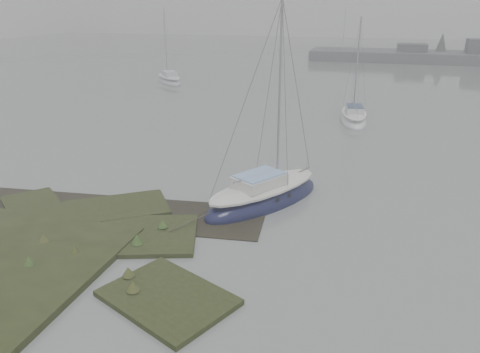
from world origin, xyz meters
name	(u,v)px	position (x,y,z in m)	size (l,w,h in m)	color
ground	(308,99)	(0.00, 30.00, 0.00)	(160.00, 160.00, 0.00)	slate
sailboat_main	(263,197)	(1.49, 6.85, 0.27)	(4.92, 6.27, 8.64)	black
sailboat_white	(354,118)	(4.28, 22.46, 0.23)	(2.42, 5.51, 7.52)	white
sailboat_far_a	(169,80)	(-15.12, 34.58, 0.25)	(5.01, 5.48, 7.92)	#ACAFB5
sailboat_far_c	(345,58)	(0.97, 60.90, 0.24)	(5.15, 5.03, 7.65)	#AAAFB5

